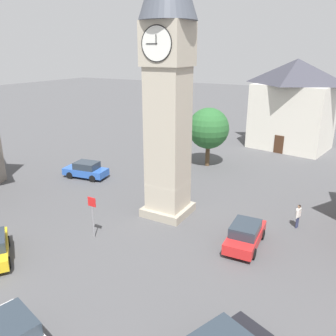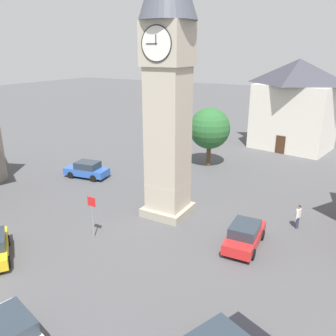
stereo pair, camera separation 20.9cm
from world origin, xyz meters
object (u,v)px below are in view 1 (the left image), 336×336
object	(u,v)px
car_red_corner	(245,234)
building_terrace_right	(293,104)
pedestrian	(298,214)
clock_tower	(168,58)
tree	(209,128)
road_sign	(92,211)
car_black_far	(86,170)

from	to	relation	value
car_red_corner	building_terrace_right	bearing A→B (deg)	-84.70
car_red_corner	pedestrian	world-z (taller)	pedestrian
clock_tower	tree	size ratio (longest dim) A/B	3.11
tree	road_sign	world-z (taller)	tree
pedestrian	building_terrace_right	distance (m)	21.72
car_red_corner	road_sign	distance (m)	9.53
car_red_corner	pedestrian	size ratio (longest dim) A/B	2.49
road_sign	pedestrian	bearing A→B (deg)	-144.79
car_black_far	pedestrian	xyz separation A→B (m)	(-19.07, 0.38, 0.25)
car_red_corner	tree	xyz separation A→B (m)	(8.21, -13.24, 3.16)
car_black_far	car_red_corner	bearing A→B (deg)	165.50
clock_tower	building_terrace_right	bearing A→B (deg)	-99.78
car_black_far	tree	size ratio (longest dim) A/B	0.72
pedestrian	building_terrace_right	size ratio (longest dim) A/B	0.16
car_black_far	building_terrace_right	distance (m)	25.39
building_terrace_right	tree	bearing A→B (deg)	62.72
car_black_far	tree	bearing A→B (deg)	-133.61
building_terrace_right	road_sign	bearing A→B (deg)	77.43
clock_tower	pedestrian	size ratio (longest dim) A/B	11.07
building_terrace_right	road_sign	world-z (taller)	building_terrace_right
clock_tower	tree	bearing A→B (deg)	-80.67
car_black_far	pedestrian	distance (m)	19.08
pedestrian	tree	distance (m)	14.38
tree	pedestrian	bearing A→B (deg)	138.67
car_black_far	pedestrian	size ratio (longest dim) A/B	2.57
tree	building_terrace_right	size ratio (longest dim) A/B	0.57
pedestrian	road_sign	bearing A→B (deg)	35.21
tree	building_terrace_right	distance (m)	12.98
clock_tower	pedestrian	xyz separation A→B (m)	(-8.65, -2.39, -9.90)
clock_tower	road_sign	world-z (taller)	clock_tower
tree	building_terrace_right	bearing A→B (deg)	-117.28
clock_tower	tree	xyz separation A→B (m)	(1.92, -11.69, -6.99)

